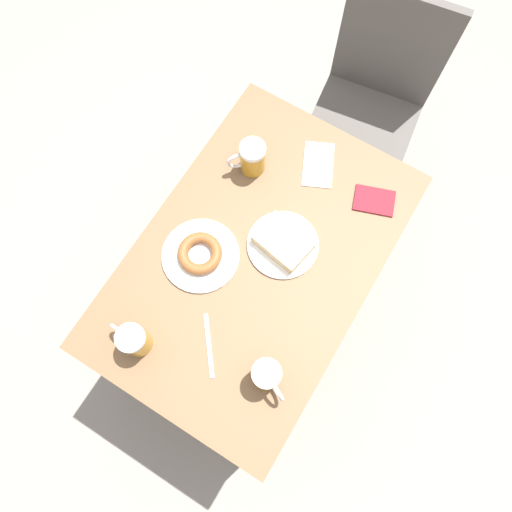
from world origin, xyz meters
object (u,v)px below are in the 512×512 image
(plate_with_donut, at_px, (200,254))
(passport_near_edge, at_px, (374,201))
(fork, at_px, (209,345))
(chair, at_px, (376,89))
(beer_mug_center, at_px, (134,340))
(beer_mug_right, at_px, (252,158))
(beer_mug_left, at_px, (267,376))
(napkin_folded, at_px, (318,165))
(plate_with_cake, at_px, (283,243))

(plate_with_donut, bearing_deg, passport_near_edge, 50.08)
(fork, bearing_deg, chair, 90.83)
(chair, xyz_separation_m, beer_mug_center, (-0.16, -1.27, 0.26))
(chair, distance_m, beer_mug_right, 0.70)
(beer_mug_left, height_order, beer_mug_right, same)
(passport_near_edge, bearing_deg, beer_mug_left, -90.86)
(napkin_folded, bearing_deg, plate_with_cake, -81.99)
(fork, bearing_deg, plate_with_cake, 85.96)
(beer_mug_center, bearing_deg, chair, 82.84)
(plate_with_cake, bearing_deg, napkin_folded, 98.01)
(beer_mug_right, bearing_deg, napkin_folded, 33.35)
(beer_mug_left, height_order, beer_mug_center, same)
(plate_with_cake, height_order, napkin_folded, plate_with_cake)
(beer_mug_left, bearing_deg, beer_mug_right, 125.16)
(chair, height_order, plate_with_donut, chair)
(chair, xyz_separation_m, plate_with_donut, (-0.15, -0.96, 0.22))
(chair, relative_size, plate_with_donut, 4.06)
(beer_mug_center, bearing_deg, plate_with_donut, 88.38)
(plate_with_cake, relative_size, passport_near_edge, 1.47)
(chair, distance_m, napkin_folded, 0.55)
(beer_mug_left, distance_m, beer_mug_right, 0.66)
(plate_with_cake, height_order, fork, plate_with_cake)
(plate_with_donut, relative_size, beer_mug_left, 1.96)
(plate_with_cake, relative_size, beer_mug_center, 1.76)
(chair, xyz_separation_m, passport_near_edge, (0.21, -0.53, 0.21))
(fork, distance_m, passport_near_edge, 0.68)
(chair, height_order, passport_near_edge, chair)
(plate_with_cake, height_order, beer_mug_right, beer_mug_right)
(beer_mug_right, relative_size, fork, 0.80)
(beer_mug_left, height_order, passport_near_edge, beer_mug_left)
(chair, bearing_deg, beer_mug_right, -114.08)
(plate_with_cake, bearing_deg, beer_mug_right, 141.09)
(beer_mug_left, distance_m, beer_mug_center, 0.38)
(beer_mug_center, bearing_deg, fork, 29.30)
(beer_mug_left, bearing_deg, napkin_folded, 107.08)
(passport_near_edge, bearing_deg, fork, -106.85)
(plate_with_donut, bearing_deg, fork, -51.65)
(fork, height_order, passport_near_edge, passport_near_edge)
(plate_with_cake, bearing_deg, plate_with_donut, -140.68)
(napkin_folded, height_order, passport_near_edge, passport_near_edge)
(chair, height_order, napkin_folded, chair)
(plate_with_cake, distance_m, beer_mug_right, 0.28)
(beer_mug_left, xyz_separation_m, napkin_folded, (-0.20, 0.65, -0.06))
(beer_mug_left, bearing_deg, plate_with_cake, 113.88)
(chair, bearing_deg, plate_with_cake, -95.26)
(plate_with_donut, bearing_deg, chair, 81.07)
(fork, relative_size, passport_near_edge, 1.01)
(chair, relative_size, fork, 6.37)
(plate_with_donut, height_order, beer_mug_center, beer_mug_center)
(chair, relative_size, napkin_folded, 5.20)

